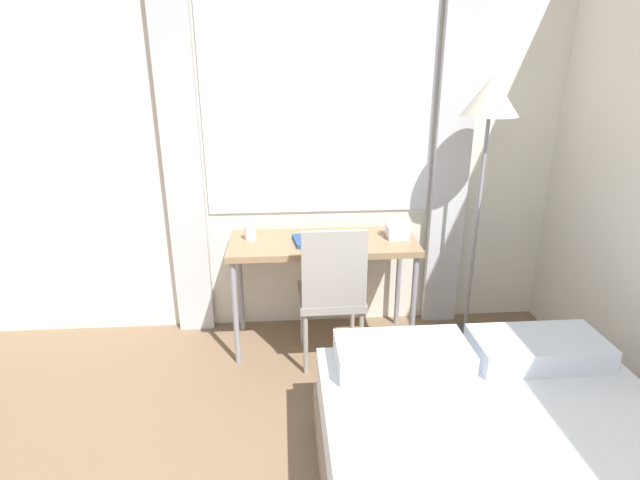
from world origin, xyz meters
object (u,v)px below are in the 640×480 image
desk_chair (332,289)px  telephone (397,230)px  book (316,240)px  standing_lamp (488,120)px  desk (323,250)px  mug (250,232)px

desk_chair → telephone: 0.60m
desk_chair → book: size_ratio=3.15×
telephone → book: bearing=-174.6°
standing_lamp → telephone: 0.87m
telephone → book: 0.54m
desk → standing_lamp: (1.00, -0.00, 0.82)m
desk_chair → standing_lamp: (0.97, 0.26, 0.97)m
desk → telephone: 0.50m
mug → desk: bearing=-6.8°
desk_chair → mug: 0.65m
desk_chair → standing_lamp: size_ratio=0.53×
mug → desk_chair: bearing=-32.5°
desk_chair → telephone: bearing=32.1°
standing_lamp → telephone: bearing=176.0°
desk → desk_chair: (0.03, -0.26, -0.15)m
standing_lamp → book: (-1.05, -0.02, -0.74)m
book → mug: size_ratio=3.08×
desk → desk_chair: size_ratio=1.29×
desk_chair → book: 0.35m
book → standing_lamp: bearing=0.8°
telephone → desk: bearing=-176.2°
telephone → mug: telephone is taller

